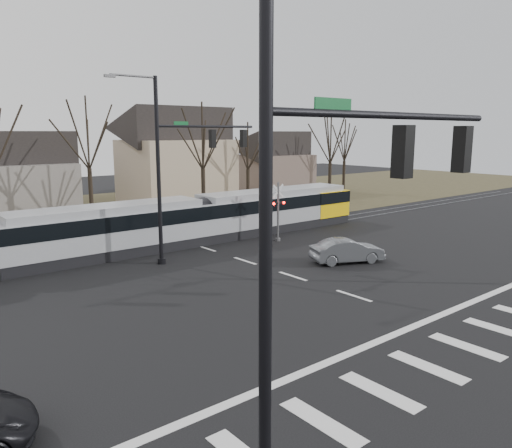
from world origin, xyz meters
TOP-DOWN VIEW (x-y plane):
  - ground at (0.00, 0.00)m, footprint 140.00×140.00m
  - grass_verge at (0.00, 32.00)m, footprint 140.00×28.00m
  - crosswalk at (0.00, -4.00)m, footprint 27.00×2.60m
  - stop_line at (0.00, -1.80)m, footprint 28.00×0.35m
  - lane_dashes at (0.00, 16.00)m, footprint 0.18×30.00m
  - rail_pair at (0.00, 15.80)m, footprint 90.00×1.52m
  - tram at (-5.74, 16.00)m, footprint 40.26×2.99m
  - sedan at (4.30, 6.10)m, footprint 4.46×5.17m
  - signal_pole_near_left at (-10.41, -6.00)m, footprint 9.28×0.44m
  - signal_pole_far at (-2.41, 12.50)m, footprint 9.28×0.44m
  - rail_crossing_signal at (5.00, 12.79)m, footprint 1.08×0.36m
  - tree_row at (2.00, 26.00)m, footprint 59.20×7.20m
  - house_b at (-5.00, 36.00)m, footprint 8.64×7.56m
  - house_c at (9.00, 33.00)m, footprint 10.80×8.64m
  - house_d at (24.00, 35.00)m, footprint 8.64×7.56m

SIDE VIEW (x-z plane):
  - ground at x=0.00m, z-range 0.00..0.00m
  - grass_verge at x=0.00m, z-range 0.00..0.01m
  - crosswalk at x=0.00m, z-range 0.00..0.01m
  - stop_line at x=0.00m, z-range 0.00..0.01m
  - lane_dashes at x=0.00m, z-range 0.00..0.01m
  - rail_pair at x=0.00m, z-range 0.00..0.06m
  - sedan at x=4.30m, z-range 0.00..1.36m
  - tram at x=-5.74m, z-range 0.14..3.19m
  - rail_crossing_signal at x=5.00m, z-range -0.11..3.89m
  - house_b at x=-5.00m, z-range 0.14..7.79m
  - house_d at x=24.00m, z-range 0.14..7.79m
  - tree_row at x=2.00m, z-range 0.00..10.00m
  - house_c at x=9.00m, z-range 0.18..10.28m
  - signal_pole_near_left at x=-10.41m, z-range 0.60..10.80m
  - signal_pole_far at x=-2.41m, z-range 0.60..10.80m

